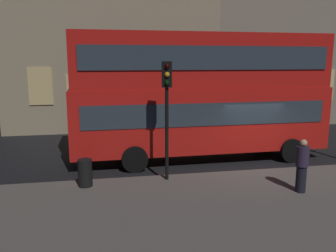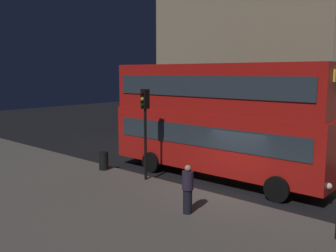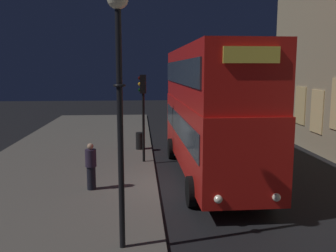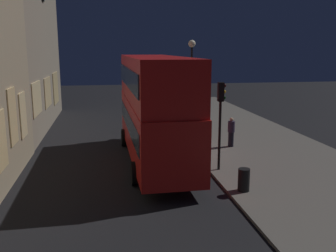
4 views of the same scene
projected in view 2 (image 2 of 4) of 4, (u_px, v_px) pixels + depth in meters
ground_plane at (233, 193)px, 15.12m from camera, size 80.00×80.00×0.00m
sidewalk_slab at (152, 228)px, 11.58m from camera, size 44.00×7.98×0.12m
building_with_clock at (265, 24)px, 26.67m from camera, size 12.70×9.65×16.63m
double_decker_bus at (217, 115)px, 17.03m from camera, size 10.82×3.01×5.27m
traffic_light_near_kerb at (145, 115)px, 16.25m from camera, size 0.34×0.38×4.05m
pedestrian at (188, 189)px, 12.55m from camera, size 0.39×0.39×1.69m
litter_bin at (104, 161)px, 18.29m from camera, size 0.46×0.46×0.91m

